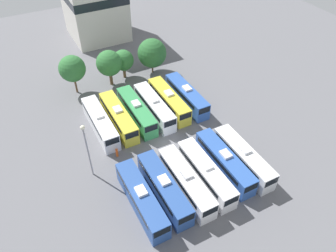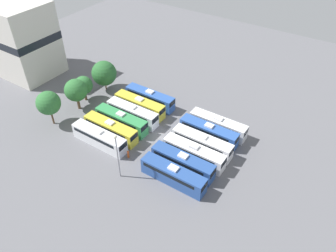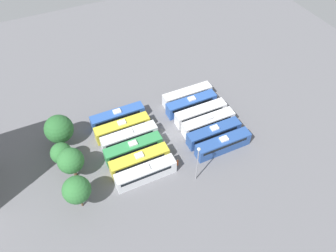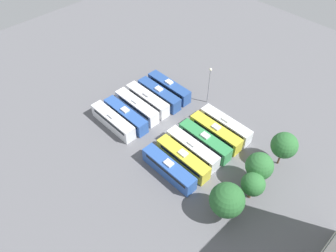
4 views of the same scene
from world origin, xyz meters
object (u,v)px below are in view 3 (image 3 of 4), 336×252
(worker_person, at_px, (177,162))
(bus_2, at_px, (208,123))
(bus_4, at_px, (191,104))
(bus_7, at_px, (139,161))
(bus_8, at_px, (133,149))
(tree_0, at_px, (77,190))
(bus_10, at_px, (122,128))
(tree_2, at_px, (61,153))
(bus_0, at_px, (223,144))
(bus_3, at_px, (201,113))
(tree_1, at_px, (71,161))
(tree_3, at_px, (59,129))
(bus_9, at_px, (129,137))
(light_pole, at_px, (198,159))
(bus_6, at_px, (146,173))
(bus_1, at_px, (214,133))
(bus_11, at_px, (118,117))
(bus_5, at_px, (187,95))

(worker_person, bearing_deg, bus_2, -59.48)
(bus_4, distance_m, bus_7, 18.60)
(bus_8, height_order, tree_0, tree_0)
(bus_10, bearing_deg, tree_2, 103.67)
(bus_0, distance_m, tree_0, 28.63)
(bus_7, bearing_deg, bus_3, -69.63)
(bus_10, relative_size, worker_person, 6.59)
(tree_1, bearing_deg, tree_3, 1.42)
(bus_2, bearing_deg, tree_0, 102.92)
(bus_9, distance_m, light_pole, 16.16)
(tree_2, bearing_deg, bus_9, -89.51)
(bus_8, bearing_deg, tree_0, 119.07)
(bus_3, bearing_deg, tree_0, 108.68)
(bus_3, distance_m, tree_2, 29.32)
(bus_2, relative_size, tree_3, 1.62)
(bus_7, distance_m, worker_person, 7.20)
(bus_6, bearing_deg, bus_3, -60.90)
(bus_7, height_order, tree_2, tree_2)
(bus_2, distance_m, tree_0, 29.64)
(bus_0, distance_m, bus_9, 18.57)
(bus_1, relative_size, tree_1, 1.65)
(bus_11, height_order, tree_2, tree_2)
(bus_3, bearing_deg, bus_2, -178.79)
(bus_0, xyz_separation_m, bus_7, (3.24, 16.26, 0.00))
(bus_8, bearing_deg, bus_5, -60.92)
(bus_10, height_order, tree_2, tree_2)
(bus_2, height_order, light_pole, light_pole)
(tree_0, bearing_deg, light_pole, -99.93)
(bus_9, relative_size, light_pole, 1.26)
(bus_5, relative_size, bus_6, 1.00)
(bus_0, relative_size, tree_2, 1.99)
(bus_3, distance_m, bus_6, 18.90)
(bus_5, bearing_deg, bus_0, 179.12)
(bus_6, relative_size, bus_11, 1.00)
(bus_6, xyz_separation_m, bus_11, (15.72, -0.13, 0.00))
(bus_10, bearing_deg, bus_1, -119.69)
(bus_10, distance_m, worker_person, 13.84)
(bus_1, bearing_deg, tree_1, 83.84)
(bus_2, distance_m, tree_1, 28.32)
(bus_2, height_order, bus_9, same)
(bus_10, xyz_separation_m, worker_person, (-12.11, -6.64, -0.85))
(bus_1, bearing_deg, bus_9, 68.38)
(bus_8, height_order, worker_person, bus_8)
(bus_7, bearing_deg, bus_8, 0.35)
(bus_2, height_order, bus_11, same)
(tree_3, bearing_deg, worker_person, -128.56)
(bus_4, xyz_separation_m, bus_9, (-3.23, 15.68, 0.00))
(bus_2, distance_m, bus_8, 16.56)
(bus_8, xyz_separation_m, bus_11, (9.46, -0.11, 0.00))
(light_pole, height_order, tree_3, light_pole)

